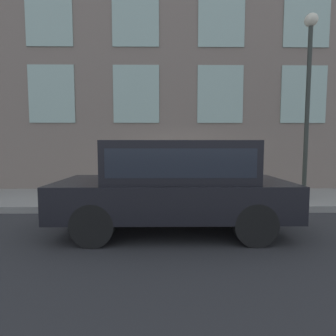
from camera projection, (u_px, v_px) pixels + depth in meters
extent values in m
plane|color=#2D2D30|center=(183.00, 213.00, 6.70)|extent=(80.00, 80.00, 0.00)
cube|color=gray|center=(180.00, 199.00, 8.11)|extent=(2.86, 60.00, 0.17)
cube|color=gray|center=(178.00, 58.00, 9.29)|extent=(0.30, 40.00, 9.67)
cube|color=#9EBCB2|center=(304.00, 95.00, 9.28)|extent=(0.03, 1.62, 2.01)
cube|color=#9EBCB2|center=(220.00, 94.00, 9.25)|extent=(0.03, 1.62, 2.01)
cube|color=#9EBCB2|center=(136.00, 94.00, 9.22)|extent=(0.03, 1.62, 2.01)
cube|color=#9EBCB2|center=(52.00, 94.00, 9.18)|extent=(0.03, 1.62, 2.01)
cube|color=#9EBCB2|center=(307.00, 18.00, 9.06)|extent=(0.03, 1.62, 2.01)
cube|color=#9EBCB2|center=(222.00, 17.00, 9.03)|extent=(0.03, 1.62, 2.01)
cube|color=#9EBCB2|center=(135.00, 17.00, 9.00)|extent=(0.03, 1.62, 2.01)
cube|color=#9EBCB2|center=(49.00, 16.00, 8.97)|extent=(0.03, 1.62, 2.01)
cylinder|color=gray|center=(175.00, 201.00, 7.24)|extent=(0.31, 0.31, 0.04)
cylinder|color=gray|center=(175.00, 192.00, 7.22)|extent=(0.23, 0.23, 0.58)
sphere|color=slate|center=(175.00, 181.00, 7.20)|extent=(0.24, 0.24, 0.24)
cylinder|color=black|center=(175.00, 179.00, 7.19)|extent=(0.08, 0.08, 0.10)
cylinder|color=gray|center=(181.00, 189.00, 7.22)|extent=(0.09, 0.10, 0.09)
cylinder|color=gray|center=(169.00, 189.00, 7.21)|extent=(0.09, 0.10, 0.09)
cylinder|color=#998466|center=(161.00, 187.00, 7.51)|extent=(0.11, 0.11, 0.77)
cylinder|color=#998466|center=(161.00, 186.00, 7.67)|extent=(0.11, 0.11, 0.77)
cube|color=yellow|center=(161.00, 163.00, 7.54)|extent=(0.21, 0.14, 0.58)
cylinder|color=yellow|center=(161.00, 163.00, 7.39)|extent=(0.09, 0.09, 0.55)
cylinder|color=yellow|center=(161.00, 162.00, 7.68)|extent=(0.09, 0.09, 0.55)
sphere|color=beige|center=(161.00, 149.00, 7.50)|extent=(0.26, 0.26, 0.26)
cylinder|color=black|center=(93.00, 225.00, 4.44)|extent=(0.24, 0.75, 0.75)
cylinder|color=black|center=(112.00, 204.00, 6.11)|extent=(0.24, 0.75, 0.75)
cylinder|color=black|center=(255.00, 224.00, 4.47)|extent=(0.24, 0.75, 0.75)
cylinder|color=black|center=(231.00, 203.00, 6.14)|extent=(0.24, 0.75, 0.75)
cube|color=black|center=(173.00, 196.00, 5.26)|extent=(1.91, 4.47, 0.66)
cube|color=black|center=(178.00, 161.00, 5.20)|extent=(1.68, 2.77, 0.78)
cube|color=#1E232D|center=(178.00, 161.00, 5.20)|extent=(1.69, 2.55, 0.50)
cylinder|color=#2D332D|center=(303.00, 197.00, 7.70)|extent=(0.26, 0.26, 0.12)
cylinder|color=#2D332D|center=(307.00, 114.00, 7.50)|extent=(0.12, 0.12, 4.94)
sphere|color=silver|center=(311.00, 20.00, 7.29)|extent=(0.36, 0.36, 0.36)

